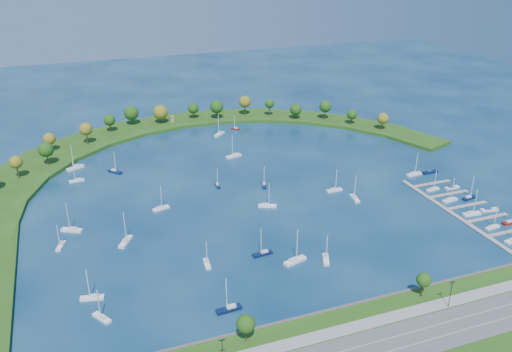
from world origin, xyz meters
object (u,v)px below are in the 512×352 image
object	(u,v)px
moored_boat_12	(126,241)
moored_boat_15	(75,167)
moored_boat_20	(217,185)
docked_boat_8	(433,189)
moored_boat_18	(77,180)
docked_boat_11	(430,172)
moored_boat_5	(264,185)
moored_boat_0	(219,134)
moored_boat_13	(267,205)
moored_boat_6	(326,258)
docked_boat_2	(493,227)
docked_boat_3	(510,222)
docked_boat_10	(414,174)
moored_boat_9	(72,229)
moored_boat_10	(334,189)
moored_boat_17	(115,171)
dock_system	(469,213)
docked_boat_9	(452,187)
moored_boat_19	(355,198)
docked_boat_4	(472,213)
moored_boat_11	(61,245)
moored_boat_2	(161,208)
moored_boat_8	(235,128)
moored_boat_4	(263,253)
harbor_tower	(173,119)
moored_boat_14	(207,263)
moored_boat_1	(92,297)
docked_boat_6	(450,199)
docked_boat_5	(489,210)
moored_boat_7	(229,308)
moored_boat_16	(295,260)
moored_boat_3	(102,317)
docked_boat_7	(469,197)

from	to	relation	value
moored_boat_12	moored_boat_15	world-z (taller)	moored_boat_15
moored_boat_20	docked_boat_8	world-z (taller)	docked_boat_8
moored_boat_18	docked_boat_11	size ratio (longest dim) A/B	1.24
moored_boat_5	moored_boat_15	distance (m)	106.15
moored_boat_0	moored_boat_13	distance (m)	105.38
moored_boat_6	moored_boat_15	size ratio (longest dim) A/B	0.82
docked_boat_2	docked_boat_3	distance (m)	10.51
moored_boat_13	docked_boat_8	bearing A→B (deg)	14.90
moored_boat_18	docked_boat_8	xyz separation A→B (m)	(167.73, -73.80, -0.01)
docked_boat_8	docked_boat_10	distance (m)	19.17
moored_boat_9	moored_boat_12	world-z (taller)	moored_boat_12
docked_boat_2	moored_boat_10	bearing A→B (deg)	122.16
moored_boat_17	docked_boat_11	bearing A→B (deg)	28.57
dock_system	docked_boat_9	xyz separation A→B (m)	(10.69, 25.09, 0.24)
moored_boat_19	docked_boat_3	world-z (taller)	moored_boat_19
docked_boat_4	docked_boat_9	distance (m)	28.49
moored_boat_11	moored_boat_18	bearing A→B (deg)	-169.82
docked_boat_8	dock_system	bearing A→B (deg)	-98.35
moored_boat_17	moored_boat_19	distance (m)	128.83
moored_boat_2	moored_boat_12	world-z (taller)	moored_boat_12
moored_boat_13	docked_boat_8	distance (m)	85.78
moored_boat_8	moored_boat_19	xyz separation A→B (m)	(21.57, -119.58, 0.08)
dock_system	moored_boat_20	distance (m)	121.73
moored_boat_9	moored_boat_10	world-z (taller)	moored_boat_9
moored_boat_10	docked_boat_8	xyz separation A→B (m)	(47.04, -16.51, -0.03)
moored_boat_18	docked_boat_2	size ratio (longest dim) A/B	1.04
moored_boat_10	moored_boat_11	world-z (taller)	moored_boat_10
moored_boat_15	moored_boat_4	bearing A→B (deg)	93.08
moored_boat_19	moored_boat_11	bearing A→B (deg)	98.41
docked_boat_4	moored_boat_20	bearing A→B (deg)	149.07
moored_boat_11	moored_boat_18	world-z (taller)	moored_boat_18
harbor_tower	moored_boat_13	size ratio (longest dim) A/B	0.33
moored_boat_14	docked_boat_9	bearing A→B (deg)	105.72
docked_boat_2	docked_boat_4	world-z (taller)	docked_boat_4
moored_boat_8	dock_system	bearing A→B (deg)	163.97
moored_boat_1	docked_boat_6	distance (m)	169.48
moored_boat_11	moored_boat_20	xyz separation A→B (m)	(77.24, 33.85, -0.02)
moored_boat_13	docked_boat_2	xyz separation A→B (m)	(84.92, -53.41, -0.05)
moored_boat_10	docked_boat_4	distance (m)	64.83
docked_boat_5	moored_boat_2	bearing A→B (deg)	168.42
moored_boat_1	moored_boat_8	world-z (taller)	moored_boat_1
moored_boat_7	moored_boat_14	bearing A→B (deg)	-94.23
moored_boat_0	moored_boat_11	world-z (taller)	moored_boat_0
moored_boat_15	docked_boat_2	distance (m)	213.66
moored_boat_0	moored_boat_16	distance (m)	153.55
moored_boat_3	moored_boat_9	xyz separation A→B (m)	(-6.37, 64.62, 0.06)
harbor_tower	moored_boat_10	bearing A→B (deg)	-67.82
moored_boat_5	docked_boat_10	xyz separation A→B (m)	(80.37, -15.27, 0.05)
moored_boat_3	moored_boat_12	size ratio (longest dim) A/B	0.82
moored_boat_11	docked_boat_7	size ratio (longest dim) A/B	0.91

